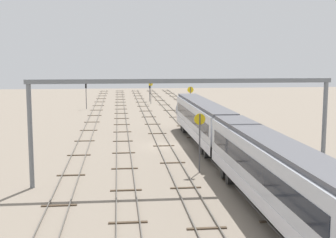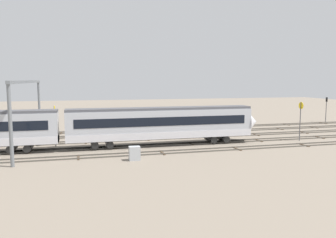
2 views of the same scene
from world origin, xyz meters
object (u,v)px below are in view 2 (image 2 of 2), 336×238
object	(u,v)px
speed_sign_near_foreground	(300,115)
relay_cabinet	(135,153)
signal_light_trackside_departure	(326,106)
speed_sign_far_trackside	(55,120)
overhead_gantry	(28,94)

from	to	relation	value
speed_sign_near_foreground	relay_cabinet	distance (m)	24.97
speed_sign_near_foreground	signal_light_trackside_departure	distance (m)	25.71
speed_sign_far_trackside	relay_cabinet	distance (m)	13.50
speed_sign_near_foreground	relay_cabinet	bearing A→B (deg)	-166.79
speed_sign_far_trackside	signal_light_trackside_departure	xyz separation A→B (m)	(51.53, 13.23, -0.22)
signal_light_trackside_departure	relay_cabinet	xyz separation A→B (m)	(-42.90, -23.25, -2.48)
relay_cabinet	overhead_gantry	bearing A→B (deg)	134.96
speed_sign_near_foreground	relay_cabinet	size ratio (longest dim) A/B	3.64
speed_sign_near_foreground	speed_sign_far_trackside	xyz separation A→B (m)	(-32.78, 4.35, -0.14)
overhead_gantry	signal_light_trackside_departure	xyz separation A→B (m)	(54.91, 11.22, -3.40)
signal_light_trackside_departure	relay_cabinet	world-z (taller)	signal_light_trackside_departure
overhead_gantry	speed_sign_far_trackside	bearing A→B (deg)	-30.72
relay_cabinet	speed_sign_far_trackside	bearing A→B (deg)	130.73
speed_sign_far_trackside	signal_light_trackside_departure	size ratio (longest dim) A/B	1.05
speed_sign_near_foreground	signal_light_trackside_departure	bearing A→B (deg)	43.15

